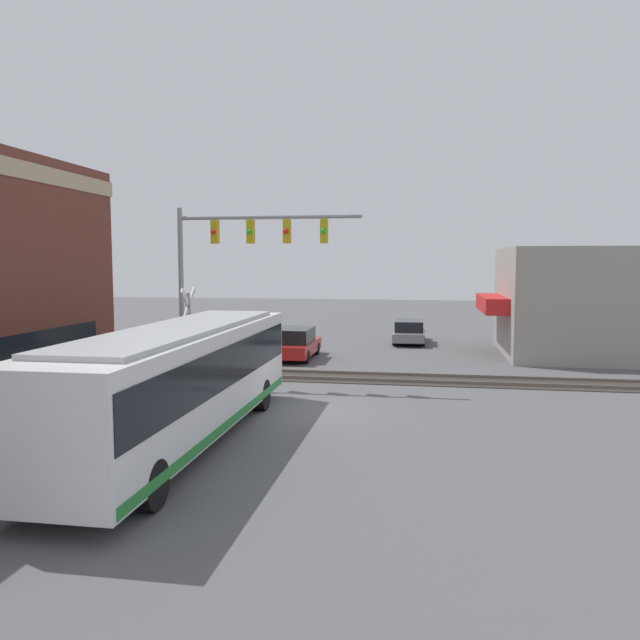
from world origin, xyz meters
name	(u,v)px	position (x,y,z in m)	size (l,w,h in m)	color
ground_plane	(313,412)	(0.00, 0.00, 0.00)	(120.00, 120.00, 0.00)	#565659
shop_building	(599,302)	(14.34, -12.23, 2.74)	(8.49, 10.75, 5.48)	gray
city_bus	(181,379)	(-3.99, 2.80, 1.72)	(12.27, 2.59, 3.11)	white
traffic_signal_gantry	(237,251)	(4.23, 3.76, 5.18)	(0.42, 7.28, 6.88)	gray
crossing_signal	(189,327)	(3.16, 5.38, 2.30)	(1.41, 1.18, 3.81)	gray
rail_track_near	(339,377)	(6.00, 0.00, 0.03)	(2.60, 60.00, 0.15)	#332D28
parked_car_red	(296,344)	(10.65, 2.80, 0.71)	(4.63, 1.82, 1.54)	#B21E19
parked_car_grey	(409,332)	(17.68, -2.60, 0.64)	(4.81, 1.82, 1.36)	slate
pedestrian_at_crossing	(214,366)	(2.42, 4.14, 0.96)	(0.34, 0.34, 1.86)	black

